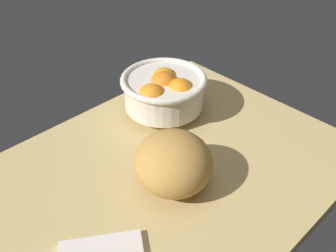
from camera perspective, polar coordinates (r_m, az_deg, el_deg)
The scene contains 3 objects.
ground_plane at distance 83.85cm, azimuth -0.91°, elevation -7.43°, with size 81.75×59.44×3.00cm, color tan.
fruit_bowl at distance 95.94cm, azimuth -0.57°, elevation 5.29°, with size 21.34×21.34×11.31cm.
bread_loaf at distance 76.38cm, azimuth 0.78°, elevation -5.40°, with size 16.56×15.60×11.41cm, color #BB883E.
Camera 1 is at (-40.64, -43.58, 57.49)cm, focal length 41.39 mm.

